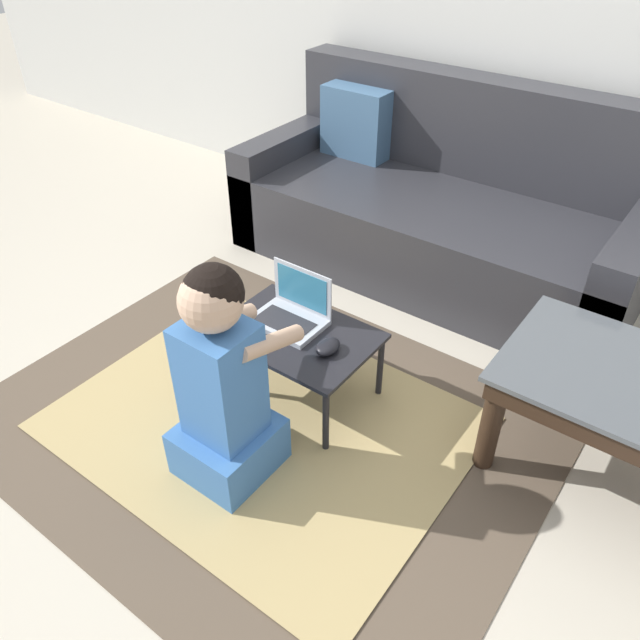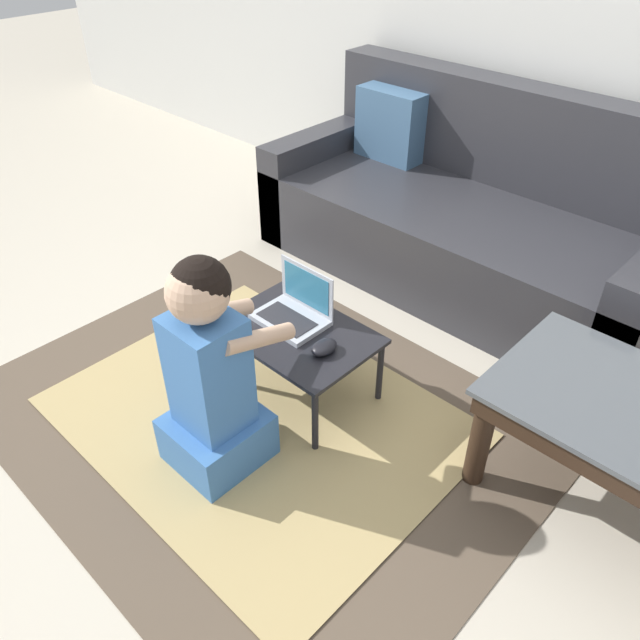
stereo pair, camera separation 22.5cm
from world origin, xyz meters
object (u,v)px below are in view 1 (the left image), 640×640
(couch, at_px, (440,211))
(computer_mouse, at_px, (328,347))
(person_seated, at_px, (223,384))
(laptop, at_px, (291,314))
(laptop_desk, at_px, (297,339))

(couch, height_order, computer_mouse, couch)
(person_seated, bearing_deg, couch, 92.84)
(computer_mouse, relative_size, person_seated, 0.13)
(couch, xyz_separation_m, laptop, (-0.02, -1.16, 0.04))
(couch, bearing_deg, laptop, -90.98)
(couch, distance_m, person_seated, 1.64)
(laptop_desk, distance_m, person_seated, 0.44)
(laptop, height_order, person_seated, person_seated)
(couch, distance_m, computer_mouse, 1.24)
(laptop, relative_size, person_seated, 0.33)
(laptop_desk, height_order, laptop, laptop)
(couch, xyz_separation_m, laptop_desk, (0.04, -1.21, -0.03))
(couch, height_order, person_seated, couch)
(laptop, relative_size, computer_mouse, 2.48)
(laptop, bearing_deg, person_seated, -77.89)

